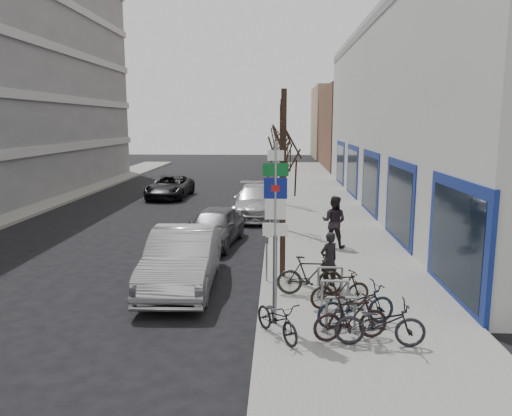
# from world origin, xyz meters

# --- Properties ---
(ground) EXTENTS (120.00, 120.00, 0.00)m
(ground) POSITION_xyz_m (0.00, 0.00, 0.00)
(ground) COLOR black
(ground) RESTS_ON ground
(sidewalk_east) EXTENTS (5.00, 70.00, 0.15)m
(sidewalk_east) POSITION_xyz_m (4.50, 10.00, 0.07)
(sidewalk_east) COLOR slate
(sidewalk_east) RESTS_ON ground
(brick_building_far) EXTENTS (12.00, 14.00, 8.00)m
(brick_building_far) POSITION_xyz_m (13.00, 40.00, 4.00)
(brick_building_far) COLOR brown
(brick_building_far) RESTS_ON ground
(tan_building_far) EXTENTS (13.00, 12.00, 9.00)m
(tan_building_far) POSITION_xyz_m (13.50, 55.00, 4.50)
(tan_building_far) COLOR #937A5B
(tan_building_far) RESTS_ON ground
(highway_sign_pole) EXTENTS (0.55, 0.10, 4.20)m
(highway_sign_pole) POSITION_xyz_m (2.40, -0.01, 2.46)
(highway_sign_pole) COLOR gray
(highway_sign_pole) RESTS_ON ground
(bike_rack) EXTENTS (0.66, 2.26, 0.83)m
(bike_rack) POSITION_xyz_m (3.80, 0.60, 0.66)
(bike_rack) COLOR gray
(bike_rack) RESTS_ON sidewalk_east
(tree_near) EXTENTS (1.80, 1.80, 5.50)m
(tree_near) POSITION_xyz_m (2.60, 3.50, 4.10)
(tree_near) COLOR black
(tree_near) RESTS_ON ground
(tree_mid) EXTENTS (1.80, 1.80, 5.50)m
(tree_mid) POSITION_xyz_m (2.60, 10.00, 4.10)
(tree_mid) COLOR black
(tree_mid) RESTS_ON ground
(tree_far) EXTENTS (1.80, 1.80, 5.50)m
(tree_far) POSITION_xyz_m (2.60, 16.50, 4.10)
(tree_far) COLOR black
(tree_far) RESTS_ON ground
(meter_front) EXTENTS (0.10, 0.08, 1.27)m
(meter_front) POSITION_xyz_m (2.15, 3.00, 0.92)
(meter_front) COLOR gray
(meter_front) RESTS_ON sidewalk_east
(meter_mid) EXTENTS (0.10, 0.08, 1.27)m
(meter_mid) POSITION_xyz_m (2.15, 8.50, 0.92)
(meter_mid) COLOR gray
(meter_mid) RESTS_ON sidewalk_east
(meter_back) EXTENTS (0.10, 0.08, 1.27)m
(meter_back) POSITION_xyz_m (2.15, 14.00, 0.92)
(meter_back) COLOR gray
(meter_back) RESTS_ON sidewalk_east
(bike_near_left) EXTENTS (1.21, 1.56, 0.94)m
(bike_near_left) POSITION_xyz_m (2.46, -0.74, 0.62)
(bike_near_left) COLOR black
(bike_near_left) RESTS_ON sidewalk_east
(bike_near_right) EXTENTS (1.70, 0.87, 0.99)m
(bike_near_right) POSITION_xyz_m (3.97, -0.81, 0.64)
(bike_near_right) COLOR black
(bike_near_right) RESTS_ON sidewalk_east
(bike_mid_curb) EXTENTS (1.92, 1.08, 1.12)m
(bike_mid_curb) POSITION_xyz_m (4.19, -0.06, 0.71)
(bike_mid_curb) COLOR black
(bike_mid_curb) RESTS_ON sidewalk_east
(bike_mid_inner) EXTENTS (1.74, 0.53, 1.06)m
(bike_mid_inner) POSITION_xyz_m (3.30, 1.89, 0.68)
(bike_mid_inner) COLOR black
(bike_mid_inner) RESTS_ON sidewalk_east
(bike_far_curb) EXTENTS (1.83, 0.62, 1.10)m
(bike_far_curb) POSITION_xyz_m (4.51, -1.05, 0.70)
(bike_far_curb) COLOR black
(bike_far_curb) RESTS_ON sidewalk_east
(bike_far_inner) EXTENTS (1.62, 0.92, 0.94)m
(bike_far_inner) POSITION_xyz_m (3.97, 1.02, 0.62)
(bike_far_inner) COLOR black
(bike_far_inner) RESTS_ON sidewalk_east
(parked_car_front) EXTENTS (1.90, 5.07, 1.65)m
(parked_car_front) POSITION_xyz_m (-0.20, 2.76, 0.83)
(parked_car_front) COLOR #B4B4B9
(parked_car_front) RESTS_ON ground
(parked_car_mid) EXTENTS (2.23, 4.37, 1.43)m
(parked_car_mid) POSITION_xyz_m (0.08, 7.72, 0.71)
(parked_car_mid) COLOR #4A4A4F
(parked_car_mid) RESTS_ON ground
(parked_car_back) EXTENTS (2.25, 5.32, 1.53)m
(parked_car_back) POSITION_xyz_m (1.40, 13.43, 0.77)
(parked_car_back) COLOR #B0B0B5
(parked_car_back) RESTS_ON ground
(lane_car) EXTENTS (2.43, 4.95, 1.35)m
(lane_car) POSITION_xyz_m (-4.17, 19.43, 0.68)
(lane_car) COLOR black
(lane_car) RESTS_ON ground
(pedestrian_near) EXTENTS (0.67, 0.61, 1.54)m
(pedestrian_near) POSITION_xyz_m (3.84, 2.51, 0.92)
(pedestrian_near) COLOR black
(pedestrian_near) RESTS_ON sidewalk_east
(pedestrian_far) EXTENTS (0.82, 0.69, 1.87)m
(pedestrian_far) POSITION_xyz_m (4.47, 7.04, 1.09)
(pedestrian_far) COLOR black
(pedestrian_far) RESTS_ON sidewalk_east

